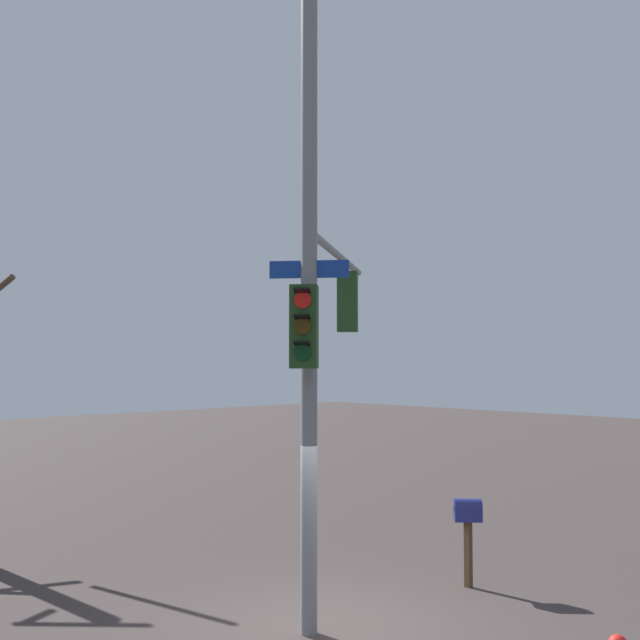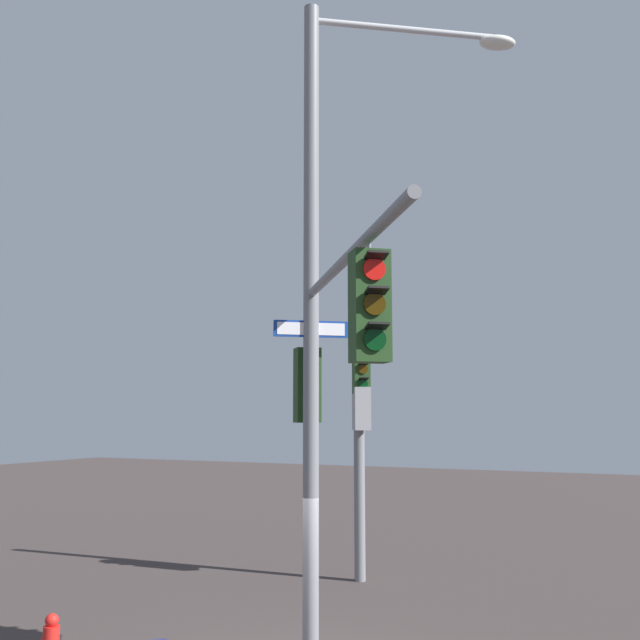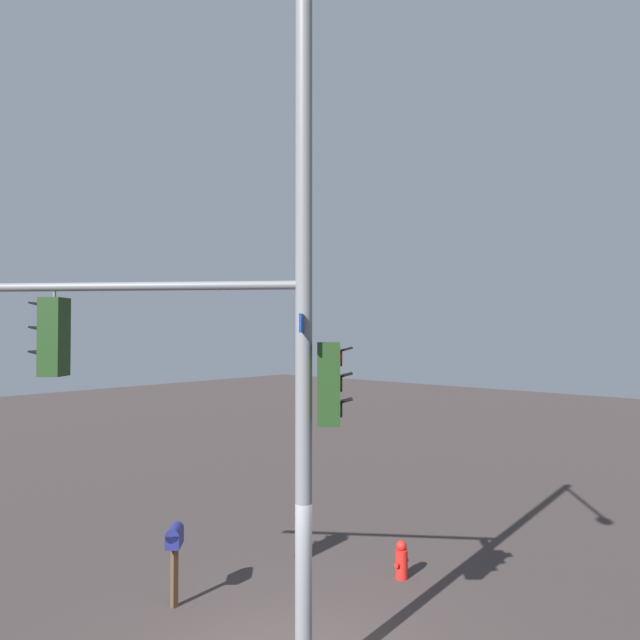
{
  "view_description": "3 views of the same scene",
  "coord_description": "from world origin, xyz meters",
  "views": [
    {
      "loc": [
        7.64,
        -7.42,
        3.65
      ],
      "look_at": [
        0.51,
        -0.6,
        4.17
      ],
      "focal_mm": 43.04,
      "sensor_mm": 36.0,
      "label": 1
    },
    {
      "loc": [
        -4.7,
        9.16,
        3.67
      ],
      "look_at": [
        -0.33,
        0.06,
        4.96
      ],
      "focal_mm": 41.27,
      "sensor_mm": 36.0,
      "label": 2
    },
    {
      "loc": [
        -5.54,
        -5.49,
        4.78
      ],
      "look_at": [
        0.29,
        -0.36,
        4.95
      ],
      "focal_mm": 31.73,
      "sensor_mm": 36.0,
      "label": 3
    }
  ],
  "objects": [
    {
      "name": "mailbox",
      "position": [
        0.23,
        2.97,
        1.11
      ],
      "size": [
        0.48,
        0.48,
        1.41
      ],
      "rotation": [
        0.0,
        0.0,
        5.48
      ],
      "color": "#4C3823",
      "rests_on": "ground"
    },
    {
      "name": "main_signal_pole_assembly",
      "position": [
        -0.53,
        0.08,
        5.2
      ],
      "size": [
        3.47,
        6.21,
        9.87
      ],
      "rotation": [
        0.0,
        0.0,
        2.19
      ],
      "color": "slate",
      "rests_on": "ground"
    },
    {
      "name": "fire_hydrant",
      "position": [
        3.81,
        0.63,
        0.34
      ],
      "size": [
        0.38,
        0.24,
        0.73
      ],
      "color": "red",
      "rests_on": "ground"
    }
  ]
}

